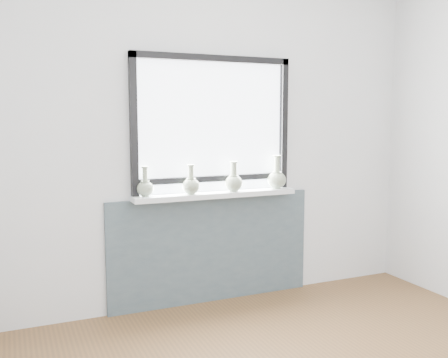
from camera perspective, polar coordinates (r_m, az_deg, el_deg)
name	(u,v)px	position (r m, az deg, el deg)	size (l,w,h in m)	color
back_wall	(211,140)	(3.94, -1.51, 4.47)	(3.60, 0.02, 2.60)	silver
apron_panel	(213,249)	(4.04, -1.31, -7.97)	(1.70, 0.03, 0.86)	#4D5B64
windowsill	(216,195)	(3.89, -0.94, -1.79)	(1.32, 0.18, 0.04)	white
window	(213,122)	(3.90, -1.32, 6.52)	(1.30, 0.06, 1.05)	black
vase_a	(145,187)	(3.70, -8.99, -0.91)	(0.12, 0.12, 0.22)	#93A386
vase_b	(191,185)	(3.77, -3.79, -0.64)	(0.13, 0.13, 0.23)	#93A386
vase_c	(234,181)	(3.90, 1.12, -0.29)	(0.14, 0.14, 0.24)	#93A386
vase_d	(277,178)	(4.10, 6.04, 0.09)	(0.15, 0.15, 0.27)	#93A386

